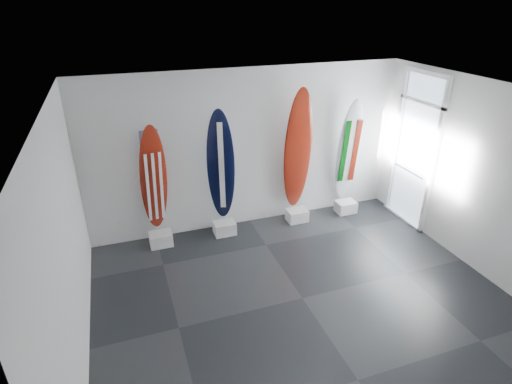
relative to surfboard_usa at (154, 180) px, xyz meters
name	(u,v)px	position (x,y,z in m)	size (l,w,h in m)	color
floor	(302,298)	(1.79, -2.28, -1.25)	(6.00, 6.00, 0.00)	black
ceiling	(315,98)	(1.79, -2.28, 1.75)	(6.00, 6.00, 0.00)	white
wall_back	(249,150)	(1.79, 0.22, 0.25)	(6.00, 6.00, 0.00)	white
wall_front	(440,345)	(1.79, -4.78, 0.25)	(6.00, 6.00, 0.00)	white
wall_left	(66,251)	(-1.21, -2.28, 0.25)	(5.00, 5.00, 0.00)	white
wall_right	(482,180)	(4.79, -2.28, 0.25)	(5.00, 5.00, 0.00)	white
display_block_usa	(161,239)	(0.00, -0.10, -1.13)	(0.40, 0.30, 0.24)	white
surfboard_usa	(154,180)	(0.00, 0.00, 0.00)	(0.46, 0.08, 2.05)	maroon
display_block_navy	(225,228)	(1.19, -0.10, -1.13)	(0.40, 0.30, 0.24)	white
surfboard_navy	(221,167)	(1.19, 0.00, 0.08)	(0.50, 0.08, 2.20)	black
display_block_swiss	(297,215)	(2.69, -0.10, -1.13)	(0.40, 0.30, 0.24)	white
surfboard_swiss	(298,151)	(2.69, 0.00, 0.20)	(0.55, 0.08, 2.44)	maroon
display_block_italy	(346,207)	(3.80, -0.10, -1.13)	(0.40, 0.30, 0.24)	white
surfboard_italy	(349,151)	(3.80, 0.00, 0.06)	(0.49, 0.08, 2.16)	white
wall_outlet	(120,226)	(-0.66, 0.20, -0.90)	(0.09, 0.02, 0.13)	silver
glass_door	(414,152)	(4.76, -0.73, 0.17)	(0.12, 1.16, 2.85)	white
balcony	(460,187)	(6.09, -0.73, -0.75)	(2.80, 2.20, 1.20)	slate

